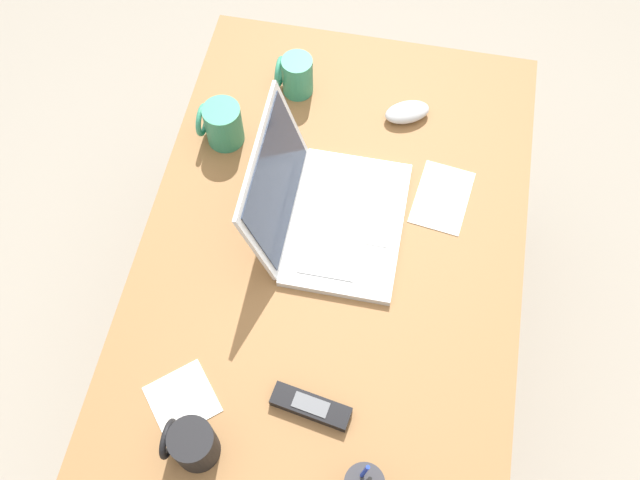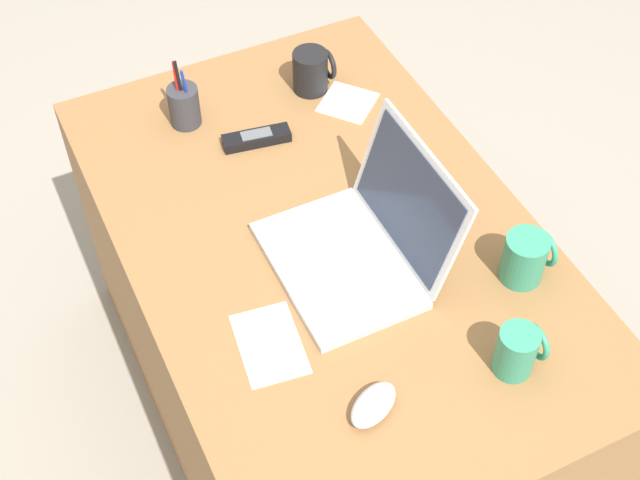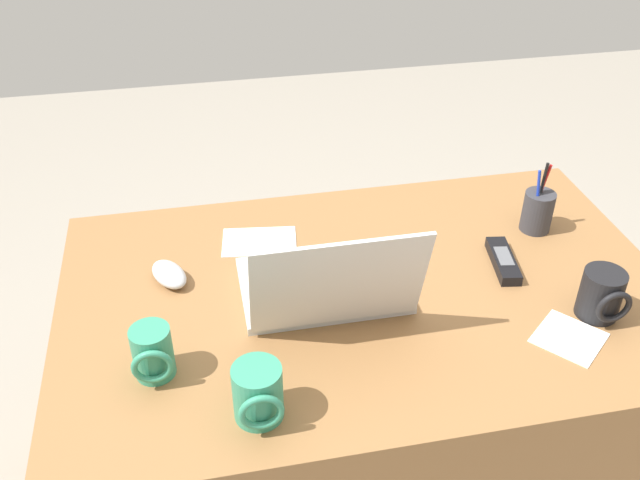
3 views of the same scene
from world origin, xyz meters
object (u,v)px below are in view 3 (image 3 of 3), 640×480
object	(u,v)px
pen_holder	(538,211)
coffee_mug_white	(153,353)
coffee_mug_tall	(258,394)
laptop	(327,284)
computer_mouse	(169,274)
coffee_mug_spare	(602,295)
cordless_phone	(503,261)

from	to	relation	value
pen_holder	coffee_mug_white	bearing A→B (deg)	19.13
coffee_mug_white	coffee_mug_tall	world-z (taller)	coffee_mug_tall
laptop	coffee_mug_white	world-z (taller)	laptop
coffee_mug_tall	pen_holder	distance (m)	0.84
computer_mouse	coffee_mug_spare	distance (m)	0.89
computer_mouse	coffee_mug_spare	world-z (taller)	coffee_mug_spare
coffee_mug_spare	pen_holder	world-z (taller)	pen_holder
coffee_mug_white	coffee_mug_spare	distance (m)	0.87
pen_holder	cordless_phone	bearing A→B (deg)	42.38
pen_holder	coffee_mug_spare	bearing A→B (deg)	87.32
cordless_phone	coffee_mug_tall	bearing A→B (deg)	28.90
laptop	coffee_mug_tall	world-z (taller)	laptop
computer_mouse	coffee_mug_tall	size ratio (longest dim) A/B	1.01
cordless_phone	pen_holder	distance (m)	0.18
cordless_phone	computer_mouse	bearing A→B (deg)	-6.84
coffee_mug_white	pen_holder	distance (m)	0.94
laptop	computer_mouse	distance (m)	0.35
computer_mouse	pen_holder	size ratio (longest dim) A/B	0.61
coffee_mug_spare	coffee_mug_white	bearing A→B (deg)	-0.46
coffee_mug_tall	pen_holder	world-z (taller)	pen_holder
coffee_mug_tall	cordless_phone	xyz separation A→B (m)	(-0.58, -0.32, -0.04)
coffee_mug_spare	cordless_phone	bearing A→B (deg)	-58.82
cordless_phone	pen_holder	world-z (taller)	pen_holder
laptop	coffee_mug_white	size ratio (longest dim) A/B	3.33
coffee_mug_white	coffee_mug_tall	distance (m)	0.22
coffee_mug_white	coffee_mug_spare	world-z (taller)	same
computer_mouse	pen_holder	xyz separation A→B (m)	(-0.86, -0.03, 0.03)
computer_mouse	cordless_phone	bearing A→B (deg)	146.85
coffee_mug_tall	coffee_mug_white	bearing A→B (deg)	-37.90
coffee_mug_tall	laptop	bearing A→B (deg)	-122.93
coffee_mug_spare	pen_holder	xyz separation A→B (m)	(-0.01, -0.32, -0.00)
laptop	cordless_phone	distance (m)	0.41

